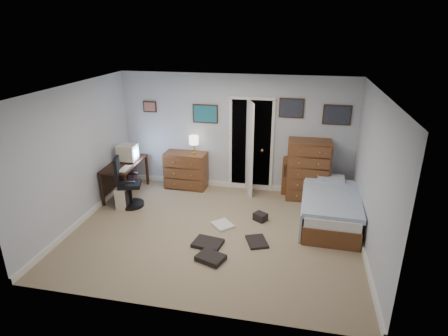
{
  "coord_description": "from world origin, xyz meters",
  "views": [
    {
      "loc": [
        1.34,
        -5.63,
        3.42
      ],
      "look_at": [
        0.11,
        0.3,
        1.1
      ],
      "focal_mm": 30.0,
      "sensor_mm": 36.0,
      "label": 1
    }
  ],
  "objects_px": {
    "computer_desk": "(121,170)",
    "tall_dresser": "(308,170)",
    "office_chair": "(127,188)",
    "low_dresser": "(186,170)",
    "bed": "(330,207)"
  },
  "relations": [
    {
      "from": "computer_desk",
      "to": "office_chair",
      "type": "bearing_deg",
      "value": -57.05
    },
    {
      "from": "computer_desk",
      "to": "low_dresser",
      "type": "relative_size",
      "value": 1.4
    },
    {
      "from": "office_chair",
      "to": "low_dresser",
      "type": "xyz_separation_m",
      "value": [
        0.87,
        1.15,
        0.01
      ]
    },
    {
      "from": "tall_dresser",
      "to": "bed",
      "type": "bearing_deg",
      "value": -70.14
    },
    {
      "from": "tall_dresser",
      "to": "computer_desk",
      "type": "bearing_deg",
      "value": -174.17
    },
    {
      "from": "computer_desk",
      "to": "office_chair",
      "type": "distance_m",
      "value": 0.64
    },
    {
      "from": "low_dresser",
      "to": "tall_dresser",
      "type": "height_order",
      "value": "tall_dresser"
    },
    {
      "from": "bed",
      "to": "tall_dresser",
      "type": "bearing_deg",
      "value": 114.88
    },
    {
      "from": "tall_dresser",
      "to": "bed",
      "type": "distance_m",
      "value": 1.1
    },
    {
      "from": "low_dresser",
      "to": "bed",
      "type": "bearing_deg",
      "value": -15.64
    },
    {
      "from": "computer_desk",
      "to": "tall_dresser",
      "type": "xyz_separation_m",
      "value": [
        3.86,
        0.62,
        0.07
      ]
    },
    {
      "from": "computer_desk",
      "to": "low_dresser",
      "type": "height_order",
      "value": "low_dresser"
    },
    {
      "from": "computer_desk",
      "to": "low_dresser",
      "type": "distance_m",
      "value": 1.39
    },
    {
      "from": "office_chair",
      "to": "bed",
      "type": "height_order",
      "value": "office_chair"
    },
    {
      "from": "bed",
      "to": "office_chair",
      "type": "bearing_deg",
      "value": -175.97
    }
  ]
}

